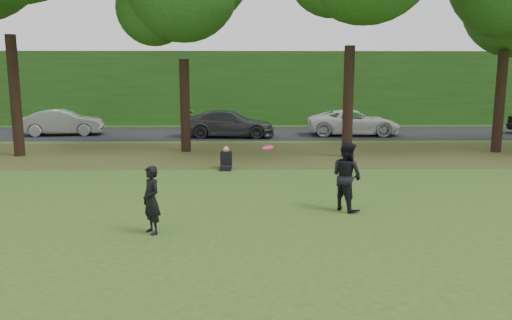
{
  "coord_description": "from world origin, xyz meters",
  "views": [
    {
      "loc": [
        -0.24,
        -8.53,
        3.45
      ],
      "look_at": [
        -0.01,
        3.98,
        1.3
      ],
      "focal_mm": 35.0,
      "sensor_mm": 36.0,
      "label": 1
    }
  ],
  "objects": [
    {
      "name": "leaf_litter",
      "position": [
        0.0,
        13.0,
        0.01
      ],
      "size": [
        60.0,
        7.0,
        0.01
      ],
      "primitive_type": "cube",
      "color": "#4F351C",
      "rests_on": "ground"
    },
    {
      "name": "frisbee",
      "position": [
        0.27,
        3.25,
        1.72
      ],
      "size": [
        0.36,
        0.36,
        0.1
      ],
      "color": "#EC1371",
      "rests_on": "ground"
    },
    {
      "name": "parked_cars",
      "position": [
        -1.51,
        19.8,
        0.75
      ],
      "size": [
        41.56,
        3.6,
        1.54
      ],
      "color": "black",
      "rests_on": "street"
    },
    {
      "name": "ground",
      "position": [
        0.0,
        0.0,
        0.0
      ],
      "size": [
        120.0,
        120.0,
        0.0
      ],
      "primitive_type": "plane",
      "color": "#2F571B",
      "rests_on": "ground"
    },
    {
      "name": "street",
      "position": [
        0.0,
        21.0,
        0.01
      ],
      "size": [
        70.0,
        7.0,
        0.02
      ],
      "primitive_type": "cube",
      "color": "black",
      "rests_on": "ground"
    },
    {
      "name": "seated_person",
      "position": [
        -1.01,
        9.61,
        0.31
      ],
      "size": [
        0.43,
        0.74,
        0.83
      ],
      "rotation": [
        0.0,
        0.0,
        -0.03
      ],
      "color": "black",
      "rests_on": "ground"
    },
    {
      "name": "far_hedge",
      "position": [
        0.0,
        27.0,
        2.5
      ],
      "size": [
        70.0,
        3.0,
        5.0
      ],
      "primitive_type": "cube",
      "color": "#244C15",
      "rests_on": "ground"
    },
    {
      "name": "player_left",
      "position": [
        -2.32,
        2.06,
        0.75
      ],
      "size": [
        0.61,
        0.66,
        1.5
      ],
      "primitive_type": "imported",
      "rotation": [
        0.0,
        0.0,
        -0.94
      ],
      "color": "black",
      "rests_on": "ground"
    },
    {
      "name": "player_right",
      "position": [
        2.31,
        3.9,
        0.89
      ],
      "size": [
        1.04,
        1.09,
        1.78
      ],
      "primitive_type": "imported",
      "rotation": [
        0.0,
        0.0,
        2.18
      ],
      "color": "black",
      "rests_on": "ground"
    }
  ]
}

